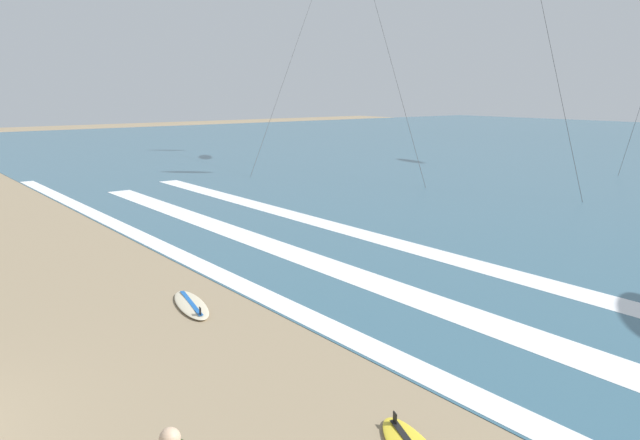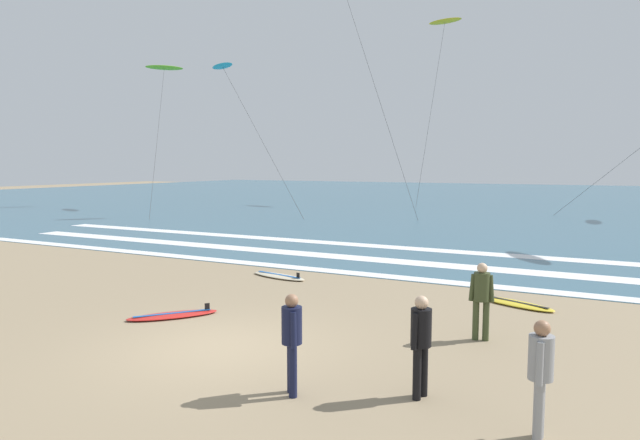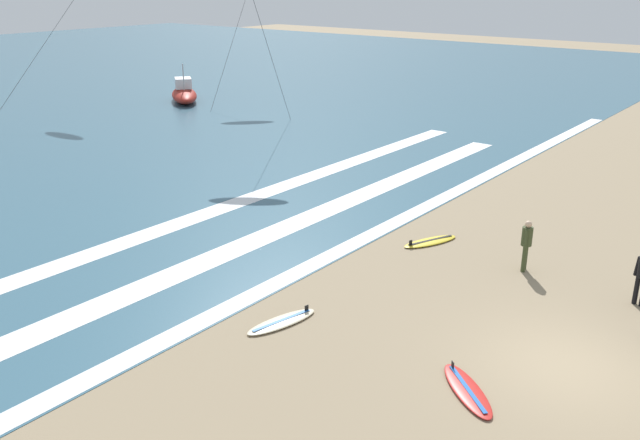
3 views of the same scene
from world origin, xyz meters
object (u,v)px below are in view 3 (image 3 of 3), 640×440
(surfboard_near_water, at_px, (282,322))
(offshore_boat, at_px, (184,94))
(surfer_right_near, at_px, (527,241))
(surfboard_left_pile, at_px, (430,241))
(surfboard_right_spare, at_px, (467,390))

(surfboard_near_water, bearing_deg, offshore_boat, 53.29)
(offshore_boat, bearing_deg, surfer_right_near, -112.99)
(surfboard_left_pile, distance_m, offshore_boat, 29.63)
(surfboard_near_water, xyz_separation_m, surfboard_right_spare, (0.20, -5.13, 0.00))
(surfer_right_near, bearing_deg, surfboard_near_water, 152.87)
(surfer_right_near, xyz_separation_m, surfboard_right_spare, (-6.80, -1.54, -0.91))
(surfer_right_near, bearing_deg, surfboard_right_spare, -167.26)
(surfboard_near_water, distance_m, offshore_boat, 33.13)
(surfboard_near_water, height_order, offshore_boat, offshore_boat)
(surfboard_near_water, distance_m, surfboard_right_spare, 5.13)
(surfer_right_near, relative_size, offshore_boat, 0.31)
(surfer_right_near, distance_m, surfboard_right_spare, 7.04)
(surfboard_left_pile, relative_size, surfboard_near_water, 1.00)
(surfboard_left_pile, xyz_separation_m, offshore_boat, (12.58, 26.82, 0.51))
(surfboard_left_pile, bearing_deg, surfer_right_near, -93.60)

